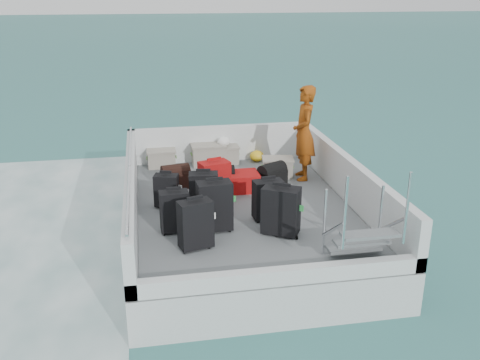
% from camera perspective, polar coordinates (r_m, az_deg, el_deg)
% --- Properties ---
extents(ground, '(160.00, 160.00, 0.00)m').
position_cam_1_polar(ground, '(8.78, 0.32, -6.45)').
color(ground, '#1A5C59').
rests_on(ground, ground).
extents(ferry_hull, '(3.60, 5.00, 0.60)m').
position_cam_1_polar(ferry_hull, '(8.65, 0.33, -4.67)').
color(ferry_hull, silver).
rests_on(ferry_hull, ground).
extents(deck, '(3.30, 4.70, 0.02)m').
position_cam_1_polar(deck, '(8.53, 0.33, -2.78)').
color(deck, slate).
rests_on(deck, ferry_hull).
extents(deck_fittings, '(3.60, 5.00, 0.90)m').
position_cam_1_polar(deck_fittings, '(8.17, 3.14, -0.98)').
color(deck_fittings, silver).
rests_on(deck_fittings, deck).
extents(suitcase_0, '(0.49, 0.35, 0.67)m').
position_cam_1_polar(suitcase_0, '(7.06, -4.76, -4.82)').
color(suitcase_0, black).
rests_on(suitcase_0, deck).
extents(suitcase_1, '(0.42, 0.25, 0.61)m').
position_cam_1_polar(suitcase_1, '(7.56, -6.99, -3.41)').
color(suitcase_1, black).
rests_on(suitcase_1, deck).
extents(suitcase_2, '(0.41, 0.31, 0.53)m').
position_cam_1_polar(suitcase_2, '(8.45, -7.85, -1.18)').
color(suitcase_2, black).
rests_on(suitcase_2, deck).
extents(suitcase_3, '(0.50, 0.32, 0.73)m').
position_cam_1_polar(suitcase_3, '(7.53, -2.73, -2.86)').
color(suitcase_3, black).
rests_on(suitcase_3, deck).
extents(suitcase_4, '(0.46, 0.31, 0.65)m').
position_cam_1_polar(suitcase_4, '(8.14, -3.88, -1.44)').
color(suitcase_4, black).
rests_on(suitcase_4, deck).
extents(suitcase_5, '(0.53, 0.41, 0.66)m').
position_cam_1_polar(suitcase_5, '(8.63, -2.74, -0.13)').
color(suitcase_5, '#A90D11').
rests_on(suitcase_5, deck).
extents(suitcase_6, '(0.59, 0.51, 0.69)m').
position_cam_1_polar(suitcase_6, '(7.45, 4.38, -3.33)').
color(suitcase_6, black).
rests_on(suitcase_6, deck).
extents(suitcase_7, '(0.46, 0.29, 0.61)m').
position_cam_1_polar(suitcase_7, '(7.93, 3.00, -2.16)').
color(suitcase_7, black).
rests_on(suitcase_7, deck).
extents(suitcase_8, '(0.77, 0.51, 0.30)m').
position_cam_1_polar(suitcase_8, '(9.11, -0.40, -0.19)').
color(suitcase_8, '#A90D11').
rests_on(suitcase_8, deck).
extents(duffel_0, '(0.52, 0.38, 0.32)m').
position_cam_1_polar(duffel_0, '(9.29, -6.86, 0.14)').
color(duffel_0, black).
rests_on(duffel_0, deck).
extents(duffel_1, '(0.48, 0.32, 0.32)m').
position_cam_1_polar(duffel_1, '(9.17, -2.05, -0.00)').
color(duffel_1, black).
rests_on(duffel_1, deck).
extents(duffel_2, '(0.57, 0.51, 0.32)m').
position_cam_1_polar(duffel_2, '(9.31, 3.44, 0.30)').
color(duffel_2, black).
rests_on(duffel_2, deck).
extents(crate_0, '(0.52, 0.36, 0.31)m').
position_cam_1_polar(crate_0, '(10.42, -8.37, 2.23)').
color(crate_0, '#9F978B').
rests_on(crate_0, deck).
extents(crate_1, '(0.63, 0.44, 0.38)m').
position_cam_1_polar(crate_1, '(10.47, -3.40, 2.70)').
color(crate_1, '#9F978B').
rests_on(crate_1, deck).
extents(crate_2, '(0.55, 0.40, 0.32)m').
position_cam_1_polar(crate_2, '(10.52, -1.75, 2.65)').
color(crate_2, '#9F978B').
rests_on(crate_2, deck).
extents(crate_3, '(0.58, 0.44, 0.32)m').
position_cam_1_polar(crate_3, '(9.80, 4.04, 1.30)').
color(crate_3, '#9F978B').
rests_on(crate_3, deck).
extents(yellow_bag, '(0.28, 0.26, 0.22)m').
position_cam_1_polar(yellow_bag, '(10.65, 1.81, 2.58)').
color(yellow_bag, gold).
rests_on(yellow_bag, deck).
extents(white_bag, '(0.24, 0.24, 0.18)m').
position_cam_1_polar(white_bag, '(10.45, -1.76, 3.97)').
color(white_bag, white).
rests_on(white_bag, crate_2).
extents(passenger, '(0.47, 0.67, 1.69)m').
position_cam_1_polar(passenger, '(9.55, 6.85, 4.99)').
color(passenger, '#C75712').
rests_on(passenger, deck).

